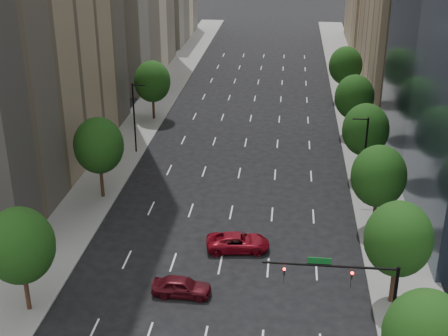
% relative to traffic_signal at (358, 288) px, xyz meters
% --- Properties ---
extents(sidewalk_left, '(6.00, 200.00, 0.15)m').
position_rel_traffic_signal_xyz_m(sidewalk_left, '(-26.03, 30.00, -5.10)').
color(sidewalk_left, slate).
rests_on(sidewalk_left, ground).
extents(sidewalk_right, '(6.00, 200.00, 0.15)m').
position_rel_traffic_signal_xyz_m(sidewalk_right, '(4.97, 30.00, -5.10)').
color(sidewalk_right, slate).
rests_on(sidewalk_right, ground).
extents(filler_right, '(14.00, 26.00, 16.00)m').
position_rel_traffic_signal_xyz_m(filler_right, '(14.47, 103.00, 2.83)').
color(filler_right, '#8C7759').
rests_on(filler_right, ground).
extents(tree_right_1, '(5.20, 5.20, 8.75)m').
position_rel_traffic_signal_xyz_m(tree_right_1, '(3.47, 6.00, 0.58)').
color(tree_right_1, '#382316').
rests_on(tree_right_1, ground).
extents(tree_right_2, '(5.20, 5.20, 8.61)m').
position_rel_traffic_signal_xyz_m(tree_right_2, '(3.47, 18.00, 0.43)').
color(tree_right_2, '#382316').
rests_on(tree_right_2, ground).
extents(tree_right_3, '(5.20, 5.20, 8.89)m').
position_rel_traffic_signal_xyz_m(tree_right_3, '(3.47, 30.00, 0.72)').
color(tree_right_3, '#382316').
rests_on(tree_right_3, ground).
extents(tree_right_4, '(5.20, 5.20, 8.46)m').
position_rel_traffic_signal_xyz_m(tree_right_4, '(3.47, 44.00, 0.29)').
color(tree_right_4, '#382316').
rests_on(tree_right_4, ground).
extents(tree_right_5, '(5.20, 5.20, 8.75)m').
position_rel_traffic_signal_xyz_m(tree_right_5, '(3.47, 60.00, 0.58)').
color(tree_right_5, '#382316').
rests_on(tree_right_5, ground).
extents(tree_left_0, '(5.20, 5.20, 8.75)m').
position_rel_traffic_signal_xyz_m(tree_left_0, '(-24.53, 2.00, 0.58)').
color(tree_left_0, '#382316').
rests_on(tree_left_0, ground).
extents(tree_left_1, '(5.20, 5.20, 8.97)m').
position_rel_traffic_signal_xyz_m(tree_left_1, '(-24.53, 22.00, 0.79)').
color(tree_left_1, '#382316').
rests_on(tree_left_1, ground).
extents(tree_left_2, '(5.20, 5.20, 8.68)m').
position_rel_traffic_signal_xyz_m(tree_left_2, '(-24.53, 48.00, 0.50)').
color(tree_left_2, '#382316').
rests_on(tree_left_2, ground).
extents(streetlight_rn, '(1.70, 0.20, 9.00)m').
position_rel_traffic_signal_xyz_m(streetlight_rn, '(2.91, 25.00, -0.33)').
color(streetlight_rn, black).
rests_on(streetlight_rn, ground).
extents(streetlight_ln, '(1.70, 0.20, 9.00)m').
position_rel_traffic_signal_xyz_m(streetlight_ln, '(-23.96, 35.00, -0.33)').
color(streetlight_ln, black).
rests_on(streetlight_ln, ground).
extents(traffic_signal, '(9.12, 0.40, 7.38)m').
position_rel_traffic_signal_xyz_m(traffic_signal, '(0.00, 0.00, 0.00)').
color(traffic_signal, black).
rests_on(traffic_signal, ground).
extents(car_maroon, '(4.81, 2.02, 1.63)m').
position_rel_traffic_signal_xyz_m(car_maroon, '(-13.10, 5.24, -4.36)').
color(car_maroon, '#490C14').
rests_on(car_maroon, ground).
extents(car_red_far, '(6.01, 3.31, 1.59)m').
position_rel_traffic_signal_xyz_m(car_red_far, '(-9.22, 12.73, -4.38)').
color(car_red_far, maroon).
rests_on(car_red_far, ground).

